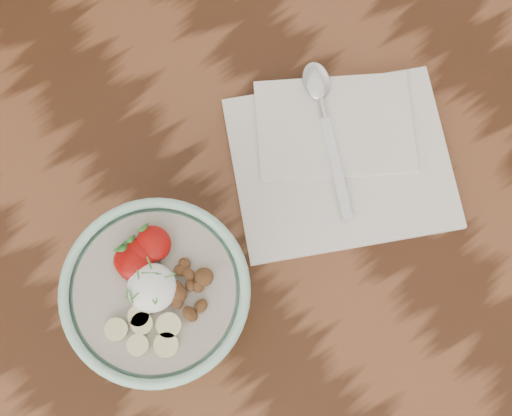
% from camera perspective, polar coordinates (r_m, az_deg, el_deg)
% --- Properties ---
extents(table, '(1.60, 0.90, 0.75)m').
position_cam_1_polar(table, '(0.91, -3.64, -5.28)').
color(table, '#371C0D').
rests_on(table, ground).
extents(breakfast_bowl, '(0.19, 0.19, 0.13)m').
position_cam_1_polar(breakfast_bowl, '(0.75, -7.73, -6.93)').
color(breakfast_bowl, '#A2DABE').
rests_on(breakfast_bowl, table).
extents(napkin, '(0.31, 0.29, 0.02)m').
position_cam_1_polar(napkin, '(0.84, 6.72, 4.21)').
color(napkin, white).
rests_on(napkin, table).
extents(spoon, '(0.10, 0.19, 0.01)m').
position_cam_1_polar(spoon, '(0.85, 5.23, 8.42)').
color(spoon, silver).
rests_on(spoon, napkin).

